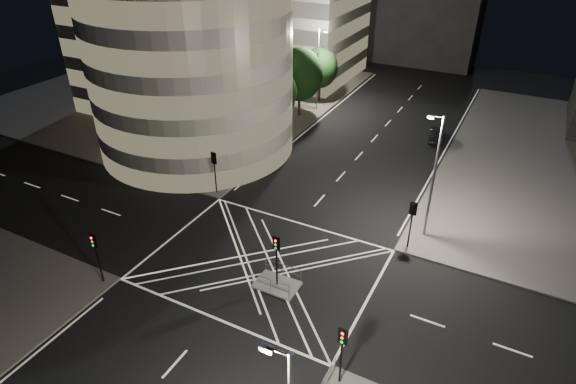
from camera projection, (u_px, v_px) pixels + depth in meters
The scene contains 21 objects.
ground at pixel (263, 265), 35.07m from camera, with size 120.00×120.00×0.00m, color black.
sidewalk_far_left at pixel (181, 93), 67.12m from camera, with size 42.00×42.00×0.15m, color #595653.
central_island at pixel (277, 285), 33.09m from camera, with size 3.00×2.00×0.15m, color slate.
office_tower_curved at pixel (180, 14), 51.10m from camera, with size 30.00×29.00×27.20m.
building_far_end at pixel (423, 5), 76.20m from camera, with size 18.00×8.00×18.00m, color black.
tree_a at pixel (211, 134), 43.72m from camera, with size 4.76×4.76×7.24m.
tree_b at pixel (246, 107), 48.01m from camera, with size 5.16×5.16×8.02m.
tree_c at pixel (275, 92), 52.72m from camera, with size 4.81×4.81×7.53m.
tree_d at pixel (300, 75), 57.10m from camera, with size 5.54×5.54×8.31m.
tree_e at pixel (320, 68), 62.05m from camera, with size 4.56×4.56×7.01m.
traffic_signal_fl at pixel (214, 165), 42.25m from camera, with size 0.55×0.22×4.00m.
traffic_signal_nl at pixel (96, 249), 31.90m from camera, with size 0.55×0.22×4.00m.
traffic_signal_fr at pixel (412, 216), 35.25m from camera, with size 0.55×0.22×4.00m.
traffic_signal_nr at pixel (342, 346), 24.89m from camera, with size 0.55×0.22×4.00m.
traffic_signal_island at pixel (276, 252), 31.64m from camera, with size 0.55×0.22×4.00m.
street_lamp_left_near at pixel (239, 116), 45.12m from camera, with size 1.25×0.25×10.00m.
street_lamp_left_far at pixel (318, 67), 58.82m from camera, with size 1.25×0.25×10.00m.
street_lamp_right_far at pixel (433, 174), 35.32m from camera, with size 1.25×0.25×10.00m.
railing_island_south at pixel (270, 286), 32.08m from camera, with size 2.80×0.06×1.10m, color slate.
railing_island_north at pixel (283, 270), 33.45m from camera, with size 2.80×0.06×1.10m, color slate.
sedan at pixel (437, 134), 53.36m from camera, with size 1.47×4.21×1.39m, color black.
Camera 1 is at (14.33, -23.44, 22.50)m, focal length 30.00 mm.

